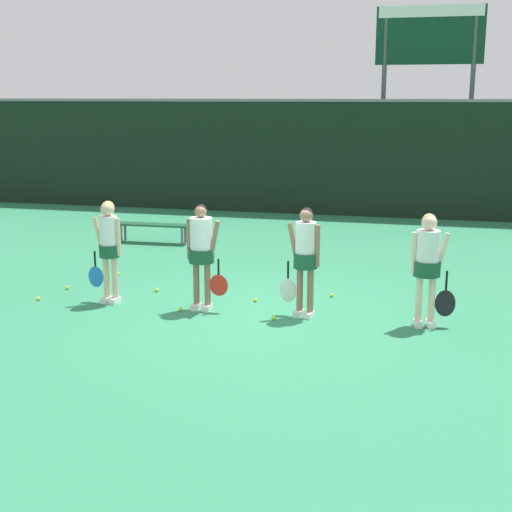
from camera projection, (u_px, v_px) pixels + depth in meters
The scene contains 18 objects.
ground_plane at pixel (257, 315), 11.23m from camera, with size 140.00×140.00×0.00m, color #2D7F56.
fence_windscreen at pixel (340, 158), 20.14m from camera, with size 60.00×0.08×3.28m.
scoreboard at pixel (429, 56), 20.27m from camera, with size 3.02×0.15×5.85m.
bench_courtside at pixel (153, 226), 16.62m from camera, with size 1.83×0.42×0.45m.
player_0 at pixel (109, 243), 11.68m from camera, with size 0.61×0.33×1.70m.
player_1 at pixel (202, 248), 11.28m from camera, with size 0.69×0.41×1.71m.
player_2 at pixel (305, 253), 10.92m from camera, with size 0.64×0.37×1.72m.
player_3 at pixel (428, 260), 10.46m from camera, with size 0.68×0.40×1.70m.
tennis_ball_0 at pixel (256, 300), 11.91m from camera, with size 0.06×0.06×0.06m, color #CCE033.
tennis_ball_1 at pixel (274, 318), 10.95m from camera, with size 0.07×0.07×0.07m, color #CCE033.
tennis_ball_2 at pixel (157, 290), 12.52m from camera, with size 0.07×0.07×0.07m, color #CCE033.
tennis_ball_3 at pixel (38, 299), 11.98m from camera, with size 0.07×0.07×0.07m, color #CCE033.
tennis_ball_4 at pixel (332, 295), 12.20m from camera, with size 0.07×0.07×0.07m, color #CCE033.
tennis_ball_5 at pixel (181, 309), 11.40m from camera, with size 0.07×0.07×0.07m, color #CCE033.
tennis_ball_6 at pixel (289, 296), 12.14m from camera, with size 0.07×0.07×0.07m, color #CCE033.
tennis_ball_7 at pixel (446, 314), 11.17m from camera, with size 0.07×0.07×0.07m, color #CCE033.
tennis_ball_8 at pixel (67, 288), 12.67m from camera, with size 0.07×0.07×0.07m, color #CCE033.
tennis_ball_9 at pixel (118, 274), 13.65m from camera, with size 0.07×0.07×0.07m, color #CCE033.
Camera 1 is at (2.57, -10.44, 3.38)m, focal length 50.00 mm.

